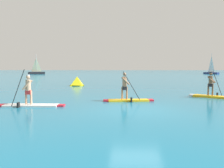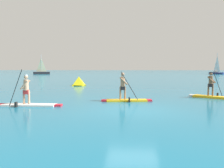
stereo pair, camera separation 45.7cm
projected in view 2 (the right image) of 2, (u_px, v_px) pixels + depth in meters
ground at (132, 109)px, 10.90m from camera, size 440.00×440.00×0.00m
paddleboarder_near_left at (28, 100)px, 11.87m from camera, size 3.51×1.00×1.98m
paddleboarder_mid_center at (126, 95)px, 13.54m from camera, size 3.06×1.02×1.84m
paddleboarder_far_right at (212, 93)px, 15.01m from camera, size 2.79×2.03×1.73m
race_marker_buoy at (79, 82)px, 25.54m from camera, size 1.93×1.93×1.05m
sailboat_left_horizon at (41, 72)px, 75.25m from camera, size 5.32×3.48×6.59m
sailboat_right_horizon at (217, 71)px, 75.38m from camera, size 3.90×5.29×6.97m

